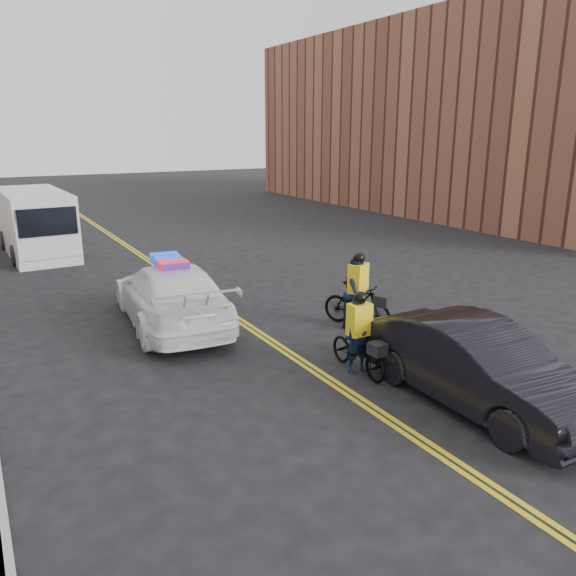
% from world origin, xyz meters
% --- Properties ---
extents(ground, '(120.00, 120.00, 0.00)m').
position_xyz_m(ground, '(0.00, 0.00, 0.00)').
color(ground, black).
rests_on(ground, ground).
extents(center_line_left, '(0.10, 60.00, 0.01)m').
position_xyz_m(center_line_left, '(-0.08, 8.00, 0.01)').
color(center_line_left, gold).
rests_on(center_line_left, ground).
extents(center_line_right, '(0.10, 60.00, 0.01)m').
position_xyz_m(center_line_right, '(0.08, 8.00, 0.01)').
color(center_line_right, gold).
rests_on(center_line_right, ground).
extents(building_across, '(12.00, 30.00, 11.00)m').
position_xyz_m(building_across, '(22.00, 18.00, 5.50)').
color(building_across, brown).
rests_on(building_across, ground).
extents(police_cruiser, '(2.76, 5.70, 1.76)m').
position_xyz_m(police_cruiser, '(-1.61, 4.59, 0.81)').
color(police_cruiser, white).
rests_on(police_cruiser, ground).
extents(dark_sedan, '(1.65, 4.66, 1.53)m').
position_xyz_m(dark_sedan, '(1.71, -2.41, 0.77)').
color(dark_sedan, black).
rests_on(dark_sedan, ground).
extents(cargo_van, '(2.51, 6.13, 2.53)m').
position_xyz_m(cargo_van, '(-3.49, 15.45, 1.24)').
color(cargo_van, silver).
rests_on(cargo_van, ground).
extents(cyclist_near, '(0.62, 1.76, 1.73)m').
position_xyz_m(cyclist_near, '(0.75, -0.18, 0.60)').
color(cyclist_near, black).
rests_on(cyclist_near, ground).
extents(cyclist_far, '(1.29, 1.95, 1.92)m').
position_xyz_m(cyclist_far, '(2.41, 2.10, 0.76)').
color(cyclist_far, black).
rests_on(cyclist_far, ground).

